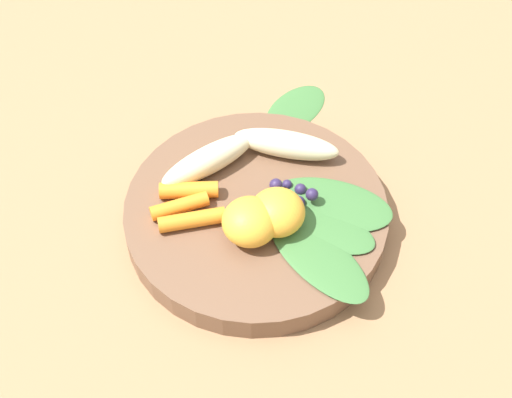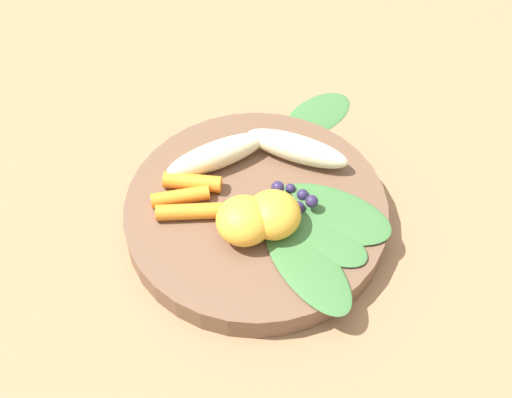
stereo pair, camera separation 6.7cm
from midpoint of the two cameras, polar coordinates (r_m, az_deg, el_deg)
ground_plane at (r=0.70m, az=2.74°, el=-2.13°), size 2.40×2.40×0.00m
bowl at (r=0.69m, az=2.78°, el=-1.43°), size 0.26×0.26×0.03m
banana_peeled_left at (r=0.70m, az=-0.52°, el=3.51°), size 0.11×0.08×0.03m
banana_peeled_right at (r=0.71m, az=5.75°, el=4.18°), size 0.05×0.11×0.03m
orange_segment_near at (r=0.65m, az=4.39°, el=-1.48°), size 0.05×0.05×0.04m
orange_segment_far at (r=0.64m, az=2.01°, el=-1.98°), size 0.05×0.05×0.04m
carrot_front at (r=0.69m, az=-2.50°, el=1.24°), size 0.04×0.06×0.02m
carrot_mid_left at (r=0.68m, az=-3.47°, el=0.02°), size 0.05×0.05×0.01m
carrot_mid_right at (r=0.66m, az=-2.66°, el=-1.22°), size 0.05×0.06×0.02m
blueberry_pile at (r=0.67m, az=5.91°, el=-0.42°), size 0.04×0.05×0.02m
coconut_shred_patch at (r=0.67m, az=7.17°, el=-2.04°), size 0.05×0.05×0.00m
kale_leaf_left at (r=0.64m, az=7.24°, el=-5.57°), size 0.10×0.13×0.01m
kale_leaf_right at (r=0.66m, az=7.96°, el=-3.09°), size 0.05×0.11×0.01m
kale_leaf_rear at (r=0.68m, az=9.03°, el=-1.35°), size 0.08×0.13×0.01m
kale_leaf_stray at (r=0.81m, az=7.56°, el=6.94°), size 0.10×0.07×0.01m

